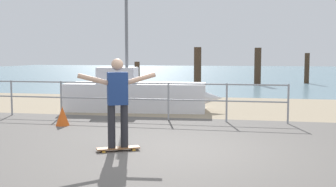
{
  "coord_description": "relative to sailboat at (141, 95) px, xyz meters",
  "views": [
    {
      "loc": [
        1.43,
        -7.5,
        1.8
      ],
      "look_at": [
        -0.5,
        2.0,
        0.9
      ],
      "focal_mm": 44.64,
      "sensor_mm": 36.0,
      "label": 1
    }
  ],
  "objects": [
    {
      "name": "sailboat",
      "position": [
        0.0,
        0.0,
        0.0
      ],
      "size": [
        5.03,
        1.81,
        4.47
      ],
      "color": "silver",
      "rests_on": "ground"
    },
    {
      "name": "groyne_post_0",
      "position": [
        -2.28,
        7.66,
        0.21
      ],
      "size": [
        0.27,
        0.27,
        1.45
      ],
      "primitive_type": "cylinder",
      "color": "#422D1E",
      "rests_on": "ground"
    },
    {
      "name": "groyne_post_3",
      "position": [
        6.8,
        14.42,
        0.44
      ],
      "size": [
        0.3,
        0.3,
        1.91
      ],
      "primitive_type": "cylinder",
      "color": "#422D1E",
      "rests_on": "ground"
    },
    {
      "name": "ground_plane",
      "position": [
        2.05,
        -6.34,
        -0.52
      ],
      "size": [
        24.0,
        10.0,
        0.04
      ],
      "primitive_type": "cube",
      "color": "#605B56",
      "rests_on": "ground"
    },
    {
      "name": "sea_surface",
      "position": [
        2.05,
        29.66,
        -0.52
      ],
      "size": [
        72.0,
        50.0,
        0.04
      ],
      "primitive_type": "cube",
      "color": "slate",
      "rests_on": "ground"
    },
    {
      "name": "groyne_post_1",
      "position": [
        0.74,
        8.18,
        0.57
      ],
      "size": [
        0.37,
        0.37,
        2.18
      ],
      "primitive_type": "cylinder",
      "color": "#422D1E",
      "rests_on": "ground"
    },
    {
      "name": "railing_fence",
      "position": [
        -1.13,
        -1.74,
        0.18
      ],
      "size": [
        11.1,
        0.05,
        1.05
      ],
      "color": "gray",
      "rests_on": "ground"
    },
    {
      "name": "skateboarder",
      "position": [
        1.05,
        -5.55,
        0.5
      ],
      "size": [
        1.32,
        0.76,
        1.65
      ],
      "color": "#26262B",
      "rests_on": "skateboard"
    },
    {
      "name": "traffic_cone",
      "position": [
        -1.21,
        -3.15,
        -0.27
      ],
      "size": [
        0.36,
        0.36,
        0.5
      ],
      "primitive_type": "cone",
      "color": "#E55919",
      "rests_on": "ground"
    },
    {
      "name": "skateboard",
      "position": [
        1.05,
        -5.55,
        -0.45
      ],
      "size": [
        0.8,
        0.55,
        0.08
      ],
      "color": "brown",
      "rests_on": "ground"
    },
    {
      "name": "groyne_post_2",
      "position": [
        3.77,
        12.6,
        0.59
      ],
      "size": [
        0.4,
        0.4,
        2.22
      ],
      "primitive_type": "cylinder",
      "color": "#422D1E",
      "rests_on": "ground"
    },
    {
      "name": "beach_strip",
      "position": [
        2.05,
        1.66,
        -0.52
      ],
      "size": [
        24.0,
        6.0,
        0.04
      ],
      "primitive_type": "cube",
      "color": "tan",
      "rests_on": "ground"
    }
  ]
}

